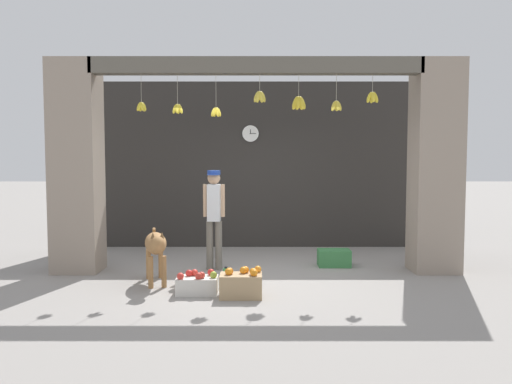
{
  "coord_description": "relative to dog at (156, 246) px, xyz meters",
  "views": [
    {
      "loc": [
        0.0,
        -7.36,
        1.76
      ],
      "look_at": [
        0.0,
        0.36,
        1.23
      ],
      "focal_mm": 35.0,
      "sensor_mm": 36.0,
      "label": 1
    }
  ],
  "objects": [
    {
      "name": "produce_box_green",
      "position": [
        2.66,
        1.13,
        -0.4
      ],
      "size": [
        0.52,
        0.32,
        0.27
      ],
      "primitive_type": "cube",
      "color": "#387A42",
      "rests_on": "ground_plane"
    },
    {
      "name": "fruit_crate_oranges",
      "position": [
        1.21,
        -0.68,
        -0.37
      ],
      "size": [
        0.53,
        0.33,
        0.38
      ],
      "color": "tan",
      "rests_on": "ground_plane"
    },
    {
      "name": "ground_plane",
      "position": [
        1.4,
        0.49,
        -0.54
      ],
      "size": [
        60.0,
        60.0,
        0.0
      ],
      "primitive_type": "plane",
      "color": "gray"
    },
    {
      "name": "dog",
      "position": [
        0.0,
        0.0,
        0.0
      ],
      "size": [
        0.48,
        1.05,
        0.78
      ],
      "rotation": [
        0.0,
        0.0,
        -1.31
      ],
      "color": "#9E7042",
      "rests_on": "ground_plane"
    },
    {
      "name": "shopkeeper",
      "position": [
        0.74,
        0.9,
        0.37
      ],
      "size": [
        0.34,
        0.26,
        1.56
      ],
      "rotation": [
        0.0,
        0.0,
        3.08
      ],
      "color": "#6B665B",
      "rests_on": "ground_plane"
    },
    {
      "name": "shop_back_wall",
      "position": [
        1.4,
        2.95,
        1.08
      ],
      "size": [
        6.82,
        0.12,
        3.24
      ],
      "primitive_type": "cube",
      "color": "#2D2B28",
      "rests_on": "ground_plane"
    },
    {
      "name": "water_bottle",
      "position": [
        0.98,
        -0.1,
        -0.42
      ],
      "size": [
        0.08,
        0.08,
        0.27
      ],
      "color": "#38934C",
      "rests_on": "ground_plane"
    },
    {
      "name": "shop_pillar_left",
      "position": [
        -1.36,
        0.79,
        1.08
      ],
      "size": [
        0.7,
        0.6,
        3.24
      ],
      "primitive_type": "cube",
      "color": "gray",
      "rests_on": "ground_plane"
    },
    {
      "name": "storefront_awning",
      "position": [
        1.41,
        0.61,
        2.53
      ],
      "size": [
        4.92,
        0.28,
        0.88
      ],
      "color": "#5B564C"
    },
    {
      "name": "fruit_crate_apples",
      "position": [
        0.64,
        -0.51,
        -0.41
      ],
      "size": [
        0.53,
        0.33,
        0.3
      ],
      "color": "silver",
      "rests_on": "ground_plane"
    },
    {
      "name": "shop_pillar_right",
      "position": [
        4.15,
        0.79,
        1.08
      ],
      "size": [
        0.7,
        0.6,
        3.24
      ],
      "primitive_type": "cube",
      "color": "gray",
      "rests_on": "ground_plane"
    },
    {
      "name": "wall_clock",
      "position": [
        1.29,
        2.88,
        1.69
      ],
      "size": [
        0.34,
        0.03,
        0.34
      ],
      "color": "black"
    }
  ]
}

